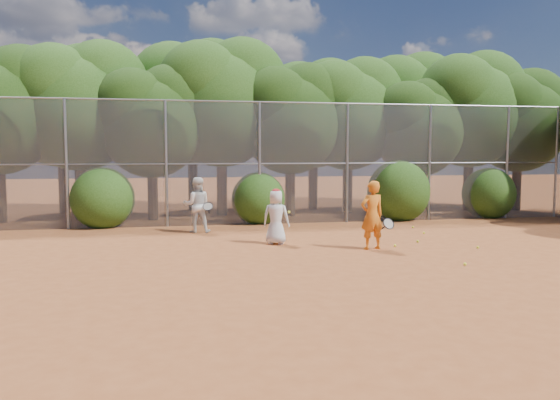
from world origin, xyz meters
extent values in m
plane|color=brown|center=(0.00, 0.00, 0.00)|extent=(80.00, 80.00, 0.00)
cylinder|color=gray|center=(-7.00, 6.00, 2.00)|extent=(0.09, 0.09, 4.00)
cylinder|color=gray|center=(-4.00, 6.00, 2.00)|extent=(0.09, 0.09, 4.00)
cylinder|color=gray|center=(-1.00, 6.00, 2.00)|extent=(0.09, 0.09, 4.00)
cylinder|color=gray|center=(2.00, 6.00, 2.00)|extent=(0.09, 0.09, 4.00)
cylinder|color=gray|center=(5.00, 6.00, 2.00)|extent=(0.09, 0.09, 4.00)
cylinder|color=gray|center=(8.00, 6.00, 2.00)|extent=(0.09, 0.09, 4.00)
cylinder|color=gray|center=(0.00, 6.00, 4.00)|extent=(20.00, 0.05, 0.05)
cylinder|color=gray|center=(0.00, 6.00, 2.00)|extent=(20.00, 0.04, 0.04)
cube|color=slate|center=(0.00, 6.00, 2.00)|extent=(20.00, 0.02, 4.00)
cylinder|color=gray|center=(10.00, 6.00, 2.00)|extent=(0.09, 0.09, 4.00)
cylinder|color=black|center=(-9.50, 8.00, 1.19)|extent=(0.38, 0.38, 2.38)
sphere|color=black|center=(-8.74, 8.38, 4.47)|extent=(3.05, 3.05, 3.05)
cylinder|color=black|center=(-7.00, 8.50, 1.26)|extent=(0.38, 0.38, 2.52)
sphere|color=#214310|center=(-7.00, 8.50, 3.73)|extent=(4.03, 4.03, 4.03)
sphere|color=#214310|center=(-6.19, 8.90, 4.74)|extent=(3.23, 3.23, 3.23)
sphere|color=#214310|center=(-7.71, 8.20, 4.54)|extent=(3.02, 3.02, 3.02)
cylinder|color=black|center=(-4.50, 7.80, 1.08)|extent=(0.36, 0.36, 2.17)
sphere|color=black|center=(-4.50, 7.80, 3.21)|extent=(3.47, 3.47, 3.47)
sphere|color=black|center=(-3.81, 8.15, 4.08)|extent=(2.78, 2.78, 2.78)
sphere|color=black|center=(-5.11, 7.54, 3.91)|extent=(2.60, 2.60, 2.60)
cylinder|color=black|center=(-2.00, 8.80, 1.33)|extent=(0.39, 0.39, 2.66)
sphere|color=#214310|center=(-2.00, 8.80, 3.94)|extent=(4.26, 4.26, 4.26)
sphere|color=#214310|center=(-1.15, 9.23, 5.00)|extent=(3.40, 3.40, 3.40)
sphere|color=#214310|center=(-2.74, 8.48, 4.79)|extent=(3.19, 3.19, 3.19)
cylinder|color=black|center=(0.50, 8.20, 1.14)|extent=(0.37, 0.37, 2.27)
sphere|color=black|center=(0.50, 8.20, 3.37)|extent=(3.64, 3.64, 3.64)
sphere|color=black|center=(1.23, 8.56, 4.28)|extent=(2.91, 2.91, 2.91)
sphere|color=black|center=(-0.14, 7.93, 4.10)|extent=(2.73, 2.73, 2.73)
cylinder|color=black|center=(3.00, 9.00, 1.22)|extent=(0.38, 0.38, 2.45)
sphere|color=#214310|center=(3.00, 9.00, 3.63)|extent=(3.92, 3.92, 3.92)
sphere|color=#214310|center=(3.78, 9.39, 4.61)|extent=(3.14, 3.14, 3.14)
sphere|color=#214310|center=(2.31, 8.71, 4.41)|extent=(2.94, 2.94, 2.94)
cylinder|color=black|center=(5.50, 8.00, 1.05)|extent=(0.36, 0.36, 2.10)
sphere|color=black|center=(5.50, 8.00, 3.11)|extent=(3.36, 3.36, 3.36)
sphere|color=black|center=(6.17, 8.34, 3.95)|extent=(2.69, 2.69, 2.69)
sphere|color=black|center=(4.91, 7.75, 3.78)|extent=(2.52, 2.52, 2.52)
cylinder|color=black|center=(8.00, 8.60, 1.29)|extent=(0.39, 0.39, 2.59)
sphere|color=#214310|center=(8.00, 8.60, 3.83)|extent=(4.14, 4.14, 4.14)
sphere|color=#214310|center=(8.83, 9.01, 4.87)|extent=(3.32, 3.32, 3.32)
sphere|color=#214310|center=(7.27, 8.29, 4.66)|extent=(3.11, 3.11, 3.11)
cylinder|color=black|center=(10.00, 8.30, 1.15)|extent=(0.37, 0.37, 2.31)
sphere|color=black|center=(10.00, 8.30, 3.42)|extent=(3.70, 3.70, 3.70)
sphere|color=black|center=(10.74, 8.67, 4.34)|extent=(2.96, 2.96, 2.96)
sphere|color=black|center=(9.35, 8.02, 4.16)|extent=(2.77, 2.77, 2.77)
cylinder|color=black|center=(-8.00, 10.80, 1.31)|extent=(0.39, 0.39, 2.62)
sphere|color=#214310|center=(-8.00, 10.80, 3.88)|extent=(4.20, 4.20, 4.20)
sphere|color=#214310|center=(-7.16, 11.22, 4.94)|extent=(3.36, 3.36, 3.36)
sphere|color=#214310|center=(-8.73, 10.49, 4.72)|extent=(3.15, 3.15, 3.15)
cylinder|color=black|center=(-3.00, 11.00, 1.40)|extent=(0.40, 0.40, 2.80)
sphere|color=#214310|center=(-3.00, 11.00, 4.14)|extent=(4.48, 4.48, 4.48)
sphere|color=#214310|center=(-2.10, 11.45, 5.26)|extent=(3.58, 3.58, 3.58)
sphere|color=#214310|center=(-3.78, 10.66, 5.04)|extent=(3.36, 3.36, 3.36)
cylinder|color=black|center=(2.00, 10.60, 1.26)|extent=(0.38, 0.38, 2.52)
sphere|color=#214310|center=(2.00, 10.60, 3.73)|extent=(4.03, 4.03, 4.03)
sphere|color=#214310|center=(2.81, 11.00, 4.74)|extent=(3.23, 3.23, 3.23)
sphere|color=#214310|center=(1.29, 10.30, 4.54)|extent=(3.02, 3.02, 3.02)
cylinder|color=black|center=(6.50, 11.20, 1.36)|extent=(0.40, 0.40, 2.73)
sphere|color=#214310|center=(6.50, 11.20, 4.04)|extent=(4.37, 4.37, 4.37)
sphere|color=#214310|center=(7.37, 11.64, 5.13)|extent=(3.49, 3.49, 3.49)
sphere|color=#214310|center=(5.74, 10.87, 4.91)|extent=(3.28, 3.28, 3.28)
sphere|color=#214310|center=(-6.00, 6.30, 1.00)|extent=(2.00, 2.00, 2.00)
sphere|color=#214310|center=(-1.00, 6.30, 0.90)|extent=(1.80, 1.80, 1.80)
sphere|color=#214310|center=(4.00, 6.30, 1.10)|extent=(2.20, 2.20, 2.20)
sphere|color=#214310|center=(7.50, 6.30, 0.95)|extent=(1.90, 1.90, 1.90)
imported|color=orange|center=(0.96, 0.82, 0.84)|extent=(0.67, 0.50, 1.68)
torus|color=black|center=(1.31, 0.62, 0.65)|extent=(0.33, 0.23, 0.28)
cylinder|color=black|center=(1.27, 0.81, 0.54)|extent=(0.09, 0.26, 0.17)
imported|color=silver|center=(-1.20, 2.01, 0.71)|extent=(0.81, 0.68, 1.41)
ellipsoid|color=#AF191A|center=(-1.20, 2.01, 1.37)|extent=(0.22, 0.22, 0.13)
sphere|color=yellow|center=(-0.90, 1.81, 0.85)|extent=(0.07, 0.07, 0.07)
imported|color=silver|center=(-3.11, 4.49, 0.82)|extent=(0.83, 0.66, 1.64)
torus|color=black|center=(-2.81, 4.19, 0.80)|extent=(0.34, 0.27, 0.25)
cylinder|color=black|center=(-2.78, 4.36, 0.66)|extent=(0.08, 0.24, 0.20)
sphere|color=yellow|center=(3.56, 0.39, 0.03)|extent=(0.07, 0.07, 0.07)
sphere|color=yellow|center=(3.34, 2.90, 0.03)|extent=(0.07, 0.07, 0.07)
sphere|color=yellow|center=(2.19, -1.40, 0.03)|extent=(0.07, 0.07, 0.07)
sphere|color=yellow|center=(2.50, 1.52, 0.03)|extent=(0.07, 0.07, 0.07)
sphere|color=yellow|center=(1.66, 1.03, 0.03)|extent=(0.07, 0.07, 0.07)
sphere|color=yellow|center=(3.55, 4.10, 0.03)|extent=(0.07, 0.07, 0.07)
camera|label=1|loc=(-3.77, -11.70, 2.37)|focal=35.00mm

